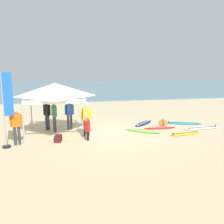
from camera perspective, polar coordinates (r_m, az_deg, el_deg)
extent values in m
plane|color=beige|center=(12.97, -0.50, -5.27)|extent=(80.00, 80.00, 0.00)
cube|color=#568499|center=(42.64, -8.21, 5.87)|extent=(80.00, 36.00, 0.10)
cylinder|color=#B7B7BC|center=(11.83, -20.43, -2.41)|extent=(0.07, 0.07, 2.05)
cylinder|color=#B7B7BC|center=(11.71, -6.19, -1.91)|extent=(0.07, 0.07, 2.05)
cylinder|color=#B7B7BC|center=(14.66, -18.70, 0.14)|extent=(0.07, 0.07, 2.05)
cylinder|color=#B7B7BC|center=(14.57, -7.25, 0.56)|extent=(0.07, 0.07, 2.05)
cube|color=white|center=(11.51, -13.55, 2.37)|extent=(2.92, 0.03, 0.18)
cube|color=white|center=(14.41, -13.15, 4.01)|extent=(2.92, 0.03, 0.18)
cube|color=white|center=(13.09, -19.73, 3.01)|extent=(0.03, 2.92, 0.18)
cube|color=white|center=(12.99, -6.87, 3.51)|extent=(0.03, 2.92, 0.18)
pyramid|color=white|center=(12.91, -13.41, 5.22)|extent=(3.04, 3.04, 0.70)
ellipsoid|color=yellow|center=(13.53, 17.12, -4.93)|extent=(1.98, 0.79, 0.07)
cube|color=black|center=(13.52, 17.12, -4.77)|extent=(1.62, 0.28, 0.01)
cone|color=black|center=(13.06, 14.36, -4.92)|extent=(0.09, 0.09, 0.12)
ellipsoid|color=orange|center=(15.75, 12.07, -2.50)|extent=(1.21, 1.97, 0.07)
cube|color=black|center=(15.75, 12.08, -2.36)|extent=(0.66, 1.52, 0.01)
cone|color=black|center=(14.97, 12.13, -2.82)|extent=(0.09, 0.09, 0.12)
ellipsoid|color=navy|center=(15.37, 7.53, -2.69)|extent=(1.79, 1.79, 0.07)
cube|color=white|center=(15.36, 7.54, -2.55)|extent=(1.23, 1.23, 0.01)
cone|color=white|center=(14.63, 6.13, -2.95)|extent=(0.09, 0.09, 0.12)
ellipsoid|color=#7AD12D|center=(13.55, 7.27, -4.50)|extent=(1.93, 1.65, 0.07)
cube|color=white|center=(13.54, 7.27, -4.35)|extent=(1.39, 1.07, 0.01)
cone|color=white|center=(13.30, 10.66, -4.47)|extent=(0.09, 0.09, 0.12)
ellipsoid|color=#23B2CC|center=(15.92, 16.68, -2.58)|extent=(2.32, 1.29, 0.07)
cube|color=black|center=(15.91, 16.69, -2.45)|extent=(1.82, 0.65, 0.01)
cone|color=black|center=(15.77, 13.41, -2.19)|extent=(0.09, 0.09, 0.12)
ellipsoid|color=white|center=(15.08, 20.70, -3.56)|extent=(2.32, 0.79, 0.07)
cube|color=black|center=(15.07, 20.71, -3.42)|extent=(1.93, 0.20, 0.01)
cone|color=black|center=(15.63, 23.48, -2.91)|extent=(0.09, 0.09, 0.12)
ellipsoid|color=red|center=(14.42, 11.30, -3.70)|extent=(1.94, 0.55, 0.07)
cube|color=white|center=(14.41, 11.30, -3.55)|extent=(1.64, 0.07, 0.01)
cone|color=white|center=(14.70, 14.18, -3.16)|extent=(0.09, 0.09, 0.12)
cylinder|color=#383842|center=(13.81, -13.60, -2.70)|extent=(0.13, 0.13, 0.88)
cylinder|color=#383842|center=(13.64, -13.43, -2.86)|extent=(0.13, 0.13, 0.88)
cube|color=#2D8C47|center=(13.57, -13.65, 0.26)|extent=(0.31, 0.40, 0.60)
sphere|color=beige|center=(13.50, -13.73, 2.03)|extent=(0.21, 0.21, 0.21)
cylinder|color=#2D8C47|center=(13.80, -13.86, 0.33)|extent=(0.09, 0.09, 0.54)
cylinder|color=#2D8C47|center=(13.36, -13.43, 0.01)|extent=(0.09, 0.09, 0.54)
cylinder|color=#383842|center=(14.22, -15.37, -2.39)|extent=(0.13, 0.13, 0.88)
cylinder|color=#383842|center=(14.09, -14.90, -2.49)|extent=(0.13, 0.13, 0.88)
cube|color=black|center=(14.01, -15.28, 0.50)|extent=(0.41, 0.41, 0.60)
sphere|color=#9E7051|center=(13.95, -15.37, 2.22)|extent=(0.21, 0.21, 0.21)
cylinder|color=black|center=(14.19, -15.89, 0.52)|extent=(0.09, 0.09, 0.54)
cylinder|color=black|center=(13.84, -14.66, 0.33)|extent=(0.09, 0.09, 0.54)
cylinder|color=#383842|center=(11.93, -22.12, -5.31)|extent=(0.13, 0.13, 0.88)
cylinder|color=#383842|center=(11.95, -21.26, -5.23)|extent=(0.13, 0.13, 0.88)
cube|color=orange|center=(11.77, -21.94, -1.80)|extent=(0.41, 0.31, 0.60)
sphere|color=beige|center=(11.69, -22.09, 0.23)|extent=(0.21, 0.21, 0.21)
cylinder|color=orange|center=(11.75, -23.05, -2.00)|extent=(0.09, 0.09, 0.54)
cylinder|color=orange|center=(11.80, -20.83, -1.80)|extent=(0.09, 0.09, 0.54)
cylinder|color=black|center=(12.65, -5.70, -3.68)|extent=(0.13, 0.13, 0.88)
cylinder|color=black|center=(12.62, -6.50, -3.73)|extent=(0.13, 0.13, 0.88)
cube|color=yellow|center=(12.47, -6.17, -0.41)|extent=(0.38, 0.25, 0.60)
sphere|color=beige|center=(12.40, -6.21, 1.52)|extent=(0.21, 0.21, 0.21)
cylinder|color=yellow|center=(12.51, -5.13, -0.44)|extent=(0.09, 0.09, 0.54)
cylinder|color=yellow|center=(12.44, -7.21, -0.55)|extent=(0.09, 0.09, 0.54)
cylinder|color=#383842|center=(14.03, -9.71, -2.34)|extent=(0.13, 0.13, 0.88)
cylinder|color=#383842|center=(13.96, -10.39, -2.43)|extent=(0.13, 0.13, 0.88)
cube|color=#2851B2|center=(13.84, -10.15, 0.60)|extent=(0.42, 0.34, 0.60)
sphere|color=beige|center=(13.78, -10.21, 2.34)|extent=(0.21, 0.21, 0.21)
cylinder|color=#2851B2|center=(13.94, -9.27, 0.61)|extent=(0.09, 0.09, 0.54)
cylinder|color=#2851B2|center=(13.76, -11.03, 0.42)|extent=(0.09, 0.09, 0.54)
cylinder|color=black|center=(11.88, -5.79, -5.70)|extent=(0.13, 0.13, 0.45)
cylinder|color=black|center=(12.04, -6.08, -5.48)|extent=(0.13, 0.13, 0.45)
cube|color=red|center=(11.84, -5.98, -3.34)|extent=(0.30, 0.40, 0.52)
sphere|color=#9E7051|center=(11.75, -6.02, -1.52)|extent=(0.21, 0.21, 0.21)
cylinder|color=red|center=(11.63, -5.60, -3.68)|extent=(0.09, 0.09, 0.47)
cylinder|color=red|center=(12.05, -6.35, -3.19)|extent=(0.09, 0.09, 0.47)
cylinder|color=#99999E|center=(11.46, -24.43, 0.35)|extent=(0.04, 0.04, 3.40)
cube|color=blue|center=(11.32, -23.62, 3.88)|extent=(0.40, 0.02, 1.90)
cylinder|color=black|center=(11.85, -23.81, -7.57)|extent=(0.36, 0.36, 0.08)
cube|color=#4C1919|center=(12.01, -12.73, -6.15)|extent=(0.40, 0.64, 0.28)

